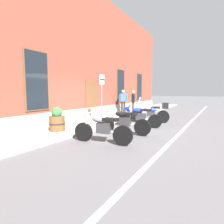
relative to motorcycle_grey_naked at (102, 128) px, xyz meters
The scene contains 12 objects.
ground_plane 2.74m from the motorcycle_grey_naked, 29.00° to the left, with size 140.00×140.00×0.00m, color #4C4C4F.
sidewalk 3.41m from the motorcycle_grey_naked, 45.68° to the left, with size 32.97×2.22×0.14m, color gray.
lane_stripe 3.06m from the motorcycle_grey_naked, 38.64° to the right, with size 32.97×0.12×0.01m, color silver.
brick_pub_facade 8.48m from the motorcycle_grey_naked, 72.33° to the left, with size 26.97×7.88×7.70m.
motorcycle_grey_naked is the anchor object (origin of this frame).
motorcycle_black_naked 1.55m from the motorcycle_grey_naked, ahead, with size 0.62×2.13×0.98m.
motorcycle_blue_sport 3.19m from the motorcycle_grey_naked, ahead, with size 0.67×2.01×1.05m.
motorcycle_silver_touring 4.79m from the motorcycle_grey_naked, ahead, with size 0.84×1.99×1.35m.
pedestrian_blue_top 7.70m from the motorcycle_grey_naked, 21.33° to the left, with size 0.40×0.61×1.63m.
pedestrian_dark_jacket 8.16m from the motorcycle_grey_naked, 16.29° to the left, with size 0.57×0.47×1.59m.
parking_sign 3.40m from the motorcycle_grey_naked, 32.63° to the left, with size 0.36×0.07×2.32m.
barrel_planter 2.21m from the motorcycle_grey_naked, 83.94° to the left, with size 0.62×0.62×0.91m.
Camera 1 is at (-7.36, -4.53, 1.63)m, focal length 30.48 mm.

